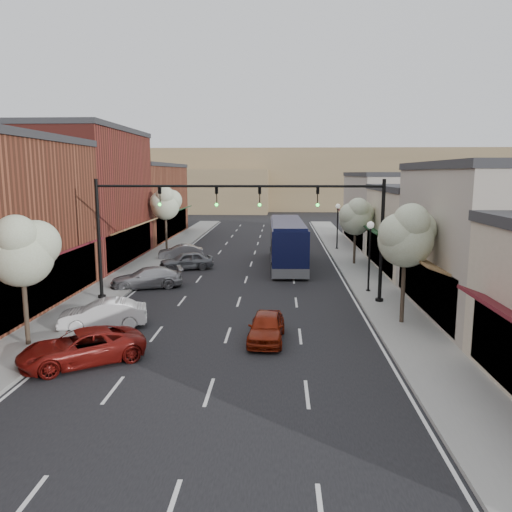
# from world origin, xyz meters

# --- Properties ---
(ground) EXTENTS (160.00, 160.00, 0.00)m
(ground) POSITION_xyz_m (0.00, 0.00, 0.00)
(ground) COLOR black
(ground) RESTS_ON ground
(sidewalk_left) EXTENTS (2.80, 73.00, 0.15)m
(sidewalk_left) POSITION_xyz_m (-8.40, 18.50, 0.07)
(sidewalk_left) COLOR gray
(sidewalk_left) RESTS_ON ground
(sidewalk_right) EXTENTS (2.80, 73.00, 0.15)m
(sidewalk_right) POSITION_xyz_m (8.40, 18.50, 0.07)
(sidewalk_right) COLOR gray
(sidewalk_right) RESTS_ON ground
(curb_left) EXTENTS (0.25, 73.00, 0.17)m
(curb_left) POSITION_xyz_m (-7.00, 18.50, 0.07)
(curb_left) COLOR gray
(curb_left) RESTS_ON ground
(curb_right) EXTENTS (0.25, 73.00, 0.17)m
(curb_right) POSITION_xyz_m (7.00, 18.50, 0.07)
(curb_right) COLOR gray
(curb_right) RESTS_ON ground
(bldg_left_midfar) EXTENTS (10.14, 14.10, 10.90)m
(bldg_left_midfar) POSITION_xyz_m (-14.24, 20.00, 5.40)
(bldg_left_midfar) COLOR maroon
(bldg_left_midfar) RESTS_ON ground
(bldg_left_far) EXTENTS (10.14, 18.10, 8.40)m
(bldg_left_far) POSITION_xyz_m (-14.22, 36.00, 4.16)
(bldg_left_far) COLOR brown
(bldg_left_far) RESTS_ON ground
(bldg_right_midnear) EXTENTS (9.14, 12.10, 7.90)m
(bldg_right_midnear) POSITION_xyz_m (13.72, 6.00, 3.91)
(bldg_right_midnear) COLOR #A3988B
(bldg_right_midnear) RESTS_ON ground
(bldg_right_midfar) EXTENTS (9.14, 12.10, 6.40)m
(bldg_right_midfar) POSITION_xyz_m (13.70, 18.00, 3.17)
(bldg_right_midfar) COLOR beige
(bldg_right_midfar) RESTS_ON ground
(bldg_right_far) EXTENTS (9.14, 16.10, 7.40)m
(bldg_right_far) POSITION_xyz_m (13.71, 32.00, 3.66)
(bldg_right_far) COLOR #A3988B
(bldg_right_far) RESTS_ON ground
(hill_far) EXTENTS (120.00, 30.00, 12.00)m
(hill_far) POSITION_xyz_m (0.00, 90.00, 6.00)
(hill_far) COLOR #7A6647
(hill_far) RESTS_ON ground
(hill_near) EXTENTS (50.00, 20.00, 8.00)m
(hill_near) POSITION_xyz_m (-25.00, 78.00, 4.00)
(hill_near) COLOR #7A6647
(hill_near) RESTS_ON ground
(signal_mast_right) EXTENTS (8.22, 0.46, 7.00)m
(signal_mast_right) POSITION_xyz_m (5.62, 8.00, 4.62)
(signal_mast_right) COLOR black
(signal_mast_right) RESTS_ON ground
(signal_mast_left) EXTENTS (8.22, 0.46, 7.00)m
(signal_mast_left) POSITION_xyz_m (-5.62, 8.00, 4.62)
(signal_mast_left) COLOR black
(signal_mast_left) RESTS_ON ground
(tree_right_near) EXTENTS (2.85, 2.65, 5.95)m
(tree_right_near) POSITION_xyz_m (8.35, 3.94, 4.45)
(tree_right_near) COLOR #47382B
(tree_right_near) RESTS_ON ground
(tree_right_far) EXTENTS (2.85, 2.65, 5.43)m
(tree_right_far) POSITION_xyz_m (8.35, 19.94, 3.99)
(tree_right_far) COLOR #47382B
(tree_right_far) RESTS_ON ground
(tree_left_near) EXTENTS (2.85, 2.65, 5.69)m
(tree_left_near) POSITION_xyz_m (-8.25, -0.06, 4.22)
(tree_left_near) COLOR #47382B
(tree_left_near) RESTS_ON ground
(tree_left_far) EXTENTS (2.85, 2.65, 6.13)m
(tree_left_far) POSITION_xyz_m (-8.25, 25.94, 4.60)
(tree_left_far) COLOR #47382B
(tree_left_far) RESTS_ON ground
(lamp_post_near) EXTENTS (0.44, 0.44, 4.44)m
(lamp_post_near) POSITION_xyz_m (7.80, 10.50, 3.01)
(lamp_post_near) COLOR black
(lamp_post_near) RESTS_ON ground
(lamp_post_far) EXTENTS (0.44, 0.44, 4.44)m
(lamp_post_far) POSITION_xyz_m (7.80, 28.00, 3.01)
(lamp_post_far) COLOR black
(lamp_post_far) RESTS_ON ground
(coach_bus) EXTENTS (2.94, 11.90, 3.62)m
(coach_bus) POSITION_xyz_m (2.90, 19.39, 1.89)
(coach_bus) COLOR #0D1137
(coach_bus) RESTS_ON ground
(red_hatchback) EXTENTS (1.69, 3.83, 1.28)m
(red_hatchback) POSITION_xyz_m (1.79, 1.32, 0.64)
(red_hatchback) COLOR maroon
(red_hatchback) RESTS_ON ground
(parked_car_a) EXTENTS (5.14, 4.43, 1.31)m
(parked_car_a) POSITION_xyz_m (-5.29, -1.68, 0.66)
(parked_car_a) COLOR maroon
(parked_car_a) RESTS_ON ground
(parked_car_b) EXTENTS (4.32, 2.49, 1.35)m
(parked_car_b) POSITION_xyz_m (-6.06, 2.82, 0.67)
(parked_car_b) COLOR white
(parked_car_b) RESTS_ON ground
(parked_car_c) EXTENTS (4.91, 3.13, 1.32)m
(parked_car_c) POSITION_xyz_m (-6.20, 11.22, 0.66)
(parked_car_c) COLOR #96959A
(parked_car_c) RESTS_ON ground
(parked_car_d) EXTENTS (4.37, 2.95, 1.38)m
(parked_car_d) POSITION_xyz_m (-4.82, 17.49, 0.69)
(parked_car_d) COLOR slate
(parked_car_d) RESTS_ON ground
(parked_car_e) EXTENTS (4.00, 2.23, 1.25)m
(parked_car_e) POSITION_xyz_m (-6.20, 22.15, 0.62)
(parked_car_e) COLOR #99999E
(parked_car_e) RESTS_ON ground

